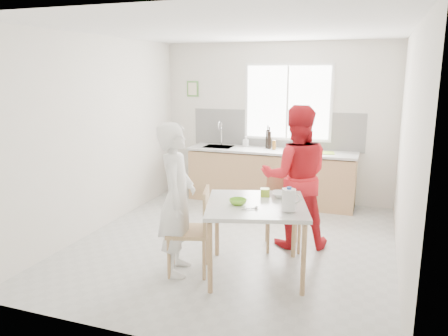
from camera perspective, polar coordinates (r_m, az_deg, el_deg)
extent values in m
plane|color=#B7B7B2|center=(5.85, 1.41, -9.75)|extent=(4.50, 4.50, 0.00)
plane|color=silver|center=(7.63, 6.79, 5.95)|extent=(4.00, 0.00, 4.00)
plane|color=silver|center=(3.45, -10.25, -2.25)|extent=(4.00, 0.00, 4.00)
plane|color=silver|center=(6.38, -15.89, 4.26)|extent=(0.00, 4.50, 4.50)
plane|color=silver|center=(5.22, 22.84, 1.98)|extent=(0.00, 4.50, 4.50)
plane|color=white|center=(5.43, 1.57, 17.64)|extent=(4.50, 4.50, 0.00)
cube|color=white|center=(7.54, 8.33, 8.50)|extent=(1.50, 0.03, 1.30)
cube|color=white|center=(7.52, 8.30, 8.49)|extent=(1.40, 0.02, 1.20)
cube|color=white|center=(7.51, 8.29, 8.48)|extent=(0.03, 0.03, 1.20)
cube|color=white|center=(7.63, 6.75, 5.01)|extent=(3.00, 0.02, 0.65)
cube|color=#5A9443|center=(8.06, -4.11, 10.28)|extent=(0.22, 0.02, 0.28)
cube|color=beige|center=(8.05, -4.14, 10.27)|extent=(0.16, 0.01, 0.22)
cube|color=tan|center=(7.50, 6.09, -1.29)|extent=(2.80, 0.60, 0.86)
cube|color=#3F3326|center=(7.60, 6.03, -4.08)|extent=(2.80, 0.54, 0.10)
cube|color=silver|center=(7.40, 6.18, 2.24)|extent=(2.84, 0.64, 0.04)
cube|color=#A5A5AA|center=(7.67, -0.74, 2.72)|extent=(0.50, 0.40, 0.03)
cylinder|color=silver|center=(7.79, -0.33, 4.32)|extent=(0.02, 0.02, 0.36)
torus|color=silver|center=(7.70, -0.51, 5.57)|extent=(0.02, 0.18, 0.18)
cube|color=silver|center=(4.76, 4.26, -4.87)|extent=(1.32, 1.32, 0.04)
cylinder|color=tan|center=(4.49, -1.85, -11.69)|extent=(0.05, 0.05, 0.75)
cylinder|color=tan|center=(5.35, -0.94, -7.58)|extent=(0.05, 0.05, 0.75)
cylinder|color=tan|center=(4.51, 10.34, -11.80)|extent=(0.05, 0.05, 0.75)
cylinder|color=tan|center=(5.37, 9.16, -7.69)|extent=(0.05, 0.05, 0.75)
cube|color=tan|center=(4.91, -4.68, -8.25)|extent=(0.55, 0.55, 0.04)
cube|color=tan|center=(4.80, -2.33, -5.48)|extent=(0.15, 0.42, 0.47)
cylinder|color=tan|center=(5.21, -6.45, -10.00)|extent=(0.04, 0.04, 0.46)
cylinder|color=tan|center=(4.86, -7.23, -11.73)|extent=(0.04, 0.04, 0.46)
cylinder|color=tan|center=(5.16, -2.19, -10.16)|extent=(0.04, 0.04, 0.46)
cylinder|color=tan|center=(4.81, -2.64, -11.92)|extent=(0.04, 0.04, 0.46)
cube|color=tan|center=(5.59, 7.71, -5.72)|extent=(0.55, 0.55, 0.04)
cube|color=tan|center=(5.71, 7.64, -2.66)|extent=(0.42, 0.15, 0.47)
cylinder|color=tan|center=(5.48, 5.77, -8.81)|extent=(0.04, 0.04, 0.46)
cylinder|color=tan|center=(5.51, 9.78, -8.81)|extent=(0.04, 0.04, 0.46)
cylinder|color=tan|center=(5.84, 5.62, -7.44)|extent=(0.04, 0.04, 0.46)
cylinder|color=tan|center=(5.87, 9.37, -7.45)|extent=(0.04, 0.04, 0.46)
imported|color=white|center=(4.81, -6.17, -4.11)|extent=(0.56, 0.71, 1.69)
imported|color=red|center=(5.60, 9.33, -1.17)|extent=(1.04, 0.91, 1.81)
imported|color=#7ECD2F|center=(4.70, 1.83, -4.43)|extent=(0.24, 0.24, 0.06)
imported|color=white|center=(5.00, 7.68, -3.49)|extent=(0.30, 0.30, 0.06)
cylinder|color=white|center=(4.47, 8.46, -4.13)|extent=(0.14, 0.14, 0.22)
cylinder|color=blue|center=(4.43, 8.51, -2.63)|extent=(0.05, 0.05, 0.03)
torus|color=white|center=(4.45, 9.35, -3.97)|extent=(0.11, 0.05, 0.11)
cube|color=#A2C92E|center=(5.01, 5.37, -3.20)|extent=(0.12, 0.12, 0.09)
cylinder|color=#A5A5AA|center=(4.54, 3.29, -5.31)|extent=(0.14, 0.10, 0.01)
cube|color=#92BB2B|center=(7.23, 12.79, 1.96)|extent=(0.39, 0.32, 0.01)
cylinder|color=black|center=(7.52, 5.72, 3.80)|extent=(0.07, 0.07, 0.32)
cylinder|color=black|center=(7.48, 5.93, 3.67)|extent=(0.07, 0.07, 0.30)
cylinder|color=brown|center=(7.40, 6.55, 3.01)|extent=(0.06, 0.06, 0.16)
imported|color=#999999|center=(7.67, 2.87, 3.50)|extent=(0.10, 0.10, 0.18)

